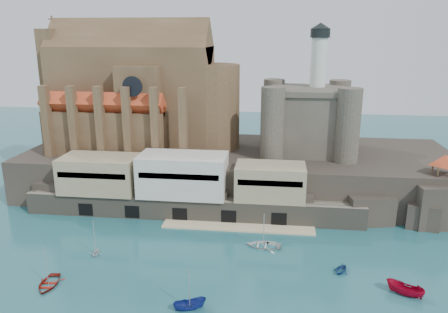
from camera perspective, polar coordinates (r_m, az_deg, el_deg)
The scene contains 13 objects.
ground at distance 71.66m, azimuth -1.18°, elevation -15.25°, with size 300.00×300.00×0.00m, color #1B525A.
promontory at distance 105.51m, azimuth 1.73°, elevation -1.89°, with size 100.00×36.00×10.00m.
quay at distance 91.35m, azimuth -5.50°, elevation -4.05°, with size 70.00×12.00×13.05m.
church at distance 108.80m, azimuth -10.84°, elevation 7.68°, with size 47.00×25.93×30.51m.
castle_keep at distance 103.77m, azimuth 10.89°, elevation 5.16°, with size 21.20×21.20×29.30m.
rock_outcrop at distance 98.39m, azimuth 26.31°, elevation -5.48°, with size 14.50×10.50×8.70m.
pavilion at distance 95.97m, azimuth 26.91°, elevation -0.58°, with size 6.40×6.40×5.40m.
boat_0 at distance 74.22m, azimuth -21.92°, elevation -15.33°, with size 4.06×1.18×5.68m, color maroon.
boat_2 at distance 64.49m, azimuth -4.49°, elevation -19.22°, with size 1.75×1.80×4.66m, color navy.
boat_4 at distance 80.72m, azimuth -16.39°, elevation -12.15°, with size 2.38×1.45×2.75m, color silver.
boat_5 at distance 72.23m, azimuth 22.49°, elevation -16.31°, with size 2.06×2.11×5.46m, color #A50422.
boat_6 at distance 80.34m, azimuth 5.16°, elevation -11.66°, with size 4.48×1.30×6.27m, color silver.
boat_7 at distance 74.95m, azimuth 15.03°, elevation -14.34°, with size 2.92×1.78×3.38m, color navy.
Camera 1 is at (8.88, -60.75, 36.95)m, focal length 35.00 mm.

